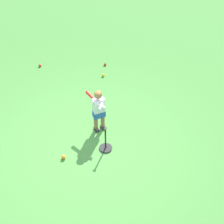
{
  "coord_description": "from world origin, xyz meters",
  "views": [
    {
      "loc": [
        4.58,
        -0.66,
        5.05
      ],
      "look_at": [
        -0.44,
        0.57,
        0.45
      ],
      "focal_mm": 49.36,
      "sensor_mm": 36.0,
      "label": 1
    }
  ],
  "objects": [
    {
      "name": "play_ball_near_batter",
      "position": [
        0.26,
        -0.65,
        0.05
      ],
      "size": [
        0.09,
        0.09,
        0.09
      ],
      "primitive_type": "sphere",
      "color": "orange",
      "rests_on": "ground"
    },
    {
      "name": "batting_tee",
      "position": [
        0.2,
        0.27,
        0.1
      ],
      "size": [
        0.28,
        0.28,
        0.62
      ],
      "color": "black",
      "rests_on": "ground"
    },
    {
      "name": "play_ball_far_right",
      "position": [
        -2.48,
        0.81,
        0.04
      ],
      "size": [
        0.08,
        0.08,
        0.08
      ],
      "primitive_type": "sphere",
      "color": "yellow",
      "rests_on": "ground"
    },
    {
      "name": "ground_plane",
      "position": [
        0.0,
        0.0,
        0.0
      ],
      "size": [
        40.0,
        40.0,
        0.0
      ],
      "primitive_type": "plane",
      "color": "#519942"
    },
    {
      "name": "play_ball_far_left",
      "position": [
        -3.01,
        0.99,
        0.04
      ],
      "size": [
        0.08,
        0.08,
        0.08
      ],
      "primitive_type": "sphere",
      "color": "red",
      "rests_on": "ground"
    },
    {
      "name": "play_ball_center_lawn",
      "position": [
        -3.41,
        -0.89,
        0.04
      ],
      "size": [
        0.08,
        0.08,
        0.08
      ],
      "primitive_type": "sphere",
      "color": "red",
      "rests_on": "ground"
    },
    {
      "name": "child_batter",
      "position": [
        -0.45,
        0.27,
        0.65
      ],
      "size": [
        0.59,
        0.39,
        1.08
      ],
      "color": "#232328",
      "rests_on": "ground"
    }
  ]
}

